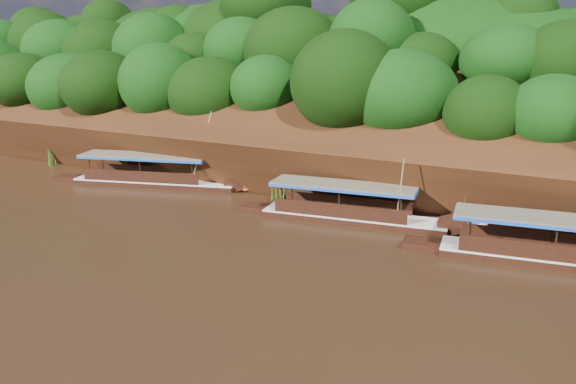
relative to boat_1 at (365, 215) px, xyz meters
The scene contains 5 objects.
ground 7.69m from the boat_1, 98.08° to the right, with size 160.00×160.00×0.00m, color black.
riverbank 15.23m from the boat_1, 94.12° to the left, with size 120.00×30.06×19.40m.
boat_1 is the anchor object (origin of this frame).
boat_2 16.08m from the boat_1, behind, with size 14.39×6.17×5.95m.
reeds 4.68m from the boat_1, 156.91° to the left, with size 50.53×2.27×2.21m.
Camera 1 is at (12.57, -21.89, 10.24)m, focal length 35.00 mm.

